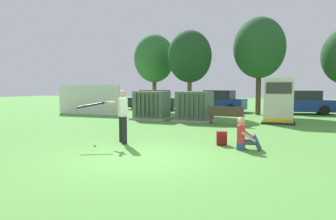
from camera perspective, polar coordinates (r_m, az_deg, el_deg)
name	(u,v)px	position (r m, az deg, el deg)	size (l,w,h in m)	color
ground_plane	(142,158)	(8.10, -4.83, -8.89)	(96.00, 96.00, 0.00)	#51933D
fence_panel	(88,100)	(21.65, -14.50, 1.85)	(4.80, 0.12, 2.00)	silver
transformer_west	(152,106)	(17.75, -3.02, 0.81)	(2.10, 1.70, 1.62)	#9E9B93
transformer_mid_west	(195,107)	(16.76, 4.94, 0.60)	(2.10, 1.70, 1.62)	#9E9B93
generator_enclosure	(279,101)	(16.60, 19.79, 1.54)	(1.60, 1.40, 2.30)	#262626
park_bench	(225,114)	(15.32, 10.58, -0.74)	(1.83, 0.57, 0.92)	#4C3828
batter	(121,114)	(10.23, -8.67, -0.66)	(1.37, 1.27, 1.74)	black
sports_ball	(95,145)	(9.90, -13.37, -6.32)	(0.09, 0.09, 0.09)	white
seated_spectator	(245,137)	(9.42, 13.97, -4.82)	(0.74, 0.57, 0.96)	#384C75
backpack	(222,138)	(9.98, 9.89, -5.20)	(0.37, 0.34, 0.44)	maroon
tree_left	(154,59)	(24.05, -2.55, 9.48)	(3.09, 3.09, 5.91)	brown
tree_center_left	(190,57)	(21.42, 4.03, 9.80)	(3.00, 3.00, 5.73)	brown
tree_center_right	(259,48)	(21.67, 16.51, 10.93)	(3.39, 3.39, 6.47)	#4C3828
parked_car_leftmost	(154,100)	(25.72, -2.65, 1.78)	(4.24, 2.01, 1.62)	black
parked_car_left_of_center	(218,102)	(23.96, 9.20, 1.55)	(4.39, 2.34, 1.62)	navy
parked_car_right_of_center	(302,103)	(23.35, 23.48, 1.19)	(4.39, 2.33, 1.62)	navy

